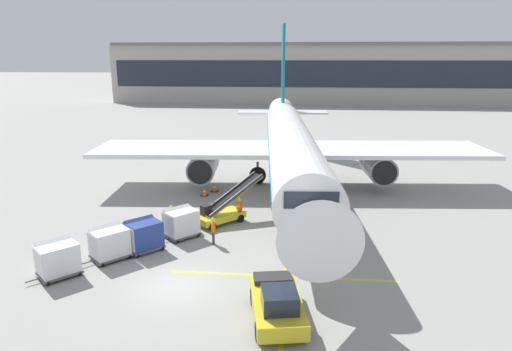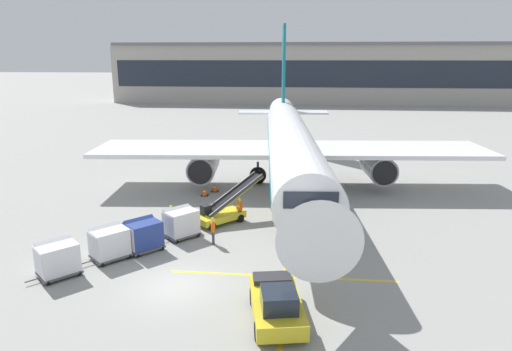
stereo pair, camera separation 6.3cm
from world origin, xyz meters
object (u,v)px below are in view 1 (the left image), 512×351
at_px(belt_loader, 223,210).
at_px(ground_crew_by_carts, 239,208).
at_px(baggage_cart_second, 143,234).
at_px(ground_crew_by_loader, 190,216).
at_px(baggage_cart_third, 109,242).
at_px(safety_cone_wingtip, 215,188).
at_px(parked_airplane, 290,144).
at_px(safety_cone_engine_keepout, 204,192).
at_px(ground_crew_wingwalker, 213,229).
at_px(baggage_cart_fourth, 57,258).
at_px(pushback_tug, 277,304).
at_px(baggage_cart_lead, 181,222).
at_px(ground_crew_marshaller, 172,216).

relative_size(belt_loader, ground_crew_by_carts, 2.66).
xyz_separation_m(baggage_cart_second, ground_crew_by_loader, (2.01, 3.43, -0.00)).
bearing_deg(baggage_cart_third, safety_cone_wingtip, 75.54).
bearing_deg(parked_airplane, safety_cone_engine_keepout, -154.13).
bearing_deg(ground_crew_wingwalker, safety_cone_engine_keepout, 104.87).
distance_m(baggage_cart_third, ground_crew_by_carts, 9.37).
xyz_separation_m(baggage_cart_fourth, pushback_tug, (11.68, -3.09, -0.17)).
bearing_deg(pushback_tug, ground_crew_by_loader, 121.86).
height_order(baggage_cart_fourth, safety_cone_engine_keepout, baggage_cart_fourth).
bearing_deg(baggage_cart_second, parked_airplane, 59.96).
xyz_separation_m(belt_loader, baggage_cart_third, (-5.47, -6.39, 0.13)).
distance_m(baggage_cart_fourth, ground_crew_wingwalker, 8.81).
height_order(baggage_cart_second, ground_crew_wingwalker, baggage_cart_second).
relative_size(belt_loader, baggage_cart_fourth, 1.82).
bearing_deg(pushback_tug, ground_crew_by_carts, 105.05).
distance_m(baggage_cart_lead, ground_crew_wingwalker, 2.48).
height_order(baggage_cart_fourth, ground_crew_wingwalker, baggage_cart_fourth).
height_order(baggage_cart_second, baggage_cart_third, same).
distance_m(baggage_cart_fourth, ground_crew_by_loader, 8.86).
xyz_separation_m(belt_loader, ground_crew_marshaller, (-3.13, -1.84, 0.13)).
xyz_separation_m(baggage_cart_fourth, safety_cone_wingtip, (5.37, 15.94, -0.67)).
bearing_deg(ground_crew_by_loader, safety_cone_wingtip, 90.11).
relative_size(ground_crew_by_carts, safety_cone_engine_keepout, 2.60).
relative_size(parked_airplane, ground_crew_by_carts, 25.27).
bearing_deg(baggage_cart_third, ground_crew_by_loader, 53.38).
xyz_separation_m(ground_crew_marshaller, safety_cone_engine_keepout, (0.56, 7.85, -0.67)).
bearing_deg(safety_cone_wingtip, ground_crew_by_loader, -89.89).
xyz_separation_m(parked_airplane, baggage_cart_fourth, (-11.74, -18.07, -2.83)).
distance_m(baggage_cart_third, ground_crew_marshaller, 5.13).
relative_size(baggage_cart_lead, ground_crew_by_carts, 1.46).
bearing_deg(ground_crew_by_carts, safety_cone_wingtip, 113.67).
bearing_deg(parked_airplane, baggage_cart_third, -122.06).
bearing_deg(baggage_cart_lead, safety_cone_engine_keepout, 92.12).
bearing_deg(baggage_cart_second, safety_cone_engine_keepout, 82.94).
xyz_separation_m(parked_airplane, ground_crew_by_carts, (-3.30, -9.14, -2.84)).
xyz_separation_m(baggage_cart_lead, ground_crew_wingwalker, (2.28, -0.97, -0.00)).
bearing_deg(ground_crew_wingwalker, belt_loader, 90.59).
bearing_deg(parked_airplane, baggage_cart_second, -120.04).
height_order(parked_airplane, baggage_cart_lead, parked_airplane).
bearing_deg(belt_loader, ground_crew_marshaller, -149.59).
distance_m(belt_loader, safety_cone_engine_keepout, 6.56).
relative_size(baggage_cart_fourth, ground_crew_wingwalker, 1.46).
relative_size(safety_cone_engine_keepout, safety_cone_wingtip, 0.98).
bearing_deg(parked_airplane, ground_crew_by_carts, -109.83).
bearing_deg(baggage_cart_fourth, baggage_cart_second, 46.81).
bearing_deg(ground_crew_marshaller, baggage_cart_second, -104.15).
xyz_separation_m(baggage_cart_fourth, ground_crew_marshaller, (4.19, 6.83, -0.00)).
bearing_deg(ground_crew_wingwalker, baggage_cart_second, -162.58).
distance_m(parked_airplane, baggage_cart_lead, 14.23).
relative_size(parked_airplane, belt_loader, 9.49).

